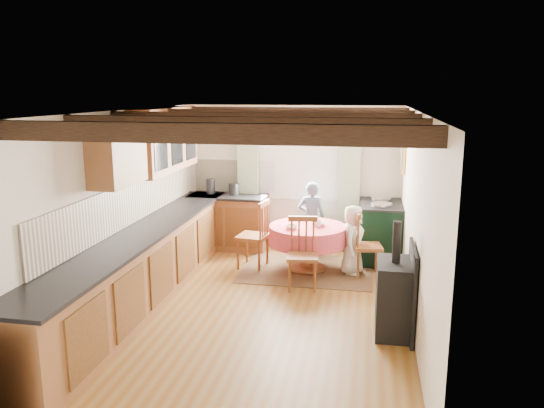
% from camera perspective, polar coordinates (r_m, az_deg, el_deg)
% --- Properties ---
extents(floor, '(3.60, 5.50, 0.00)m').
position_cam_1_polar(floor, '(6.71, -1.25, -11.08)').
color(floor, olive).
rests_on(floor, ground).
extents(ceiling, '(3.60, 5.50, 0.00)m').
position_cam_1_polar(ceiling, '(6.17, -1.36, 9.87)').
color(ceiling, white).
rests_on(ceiling, ground).
extents(wall_back, '(3.60, 0.00, 2.40)m').
position_cam_1_polar(wall_back, '(8.99, 2.24, 2.87)').
color(wall_back, silver).
rests_on(wall_back, ground).
extents(wall_front, '(3.60, 0.00, 2.40)m').
position_cam_1_polar(wall_front, '(3.80, -9.83, -10.35)').
color(wall_front, silver).
rests_on(wall_front, ground).
extents(wall_left, '(0.00, 5.50, 2.40)m').
position_cam_1_polar(wall_left, '(6.92, -16.07, -0.40)').
color(wall_left, silver).
rests_on(wall_left, ground).
extents(wall_right, '(0.00, 5.50, 2.40)m').
position_cam_1_polar(wall_right, '(6.23, 15.14, -1.69)').
color(wall_right, silver).
rests_on(wall_right, ground).
extents(beam_a, '(3.60, 0.16, 0.16)m').
position_cam_1_polar(beam_a, '(4.24, -6.88, 7.55)').
color(beam_a, black).
rests_on(beam_a, ceiling).
extents(beam_b, '(3.60, 0.16, 0.16)m').
position_cam_1_polar(beam_b, '(5.20, -3.61, 8.44)').
color(beam_b, black).
rests_on(beam_b, ceiling).
extents(beam_c, '(3.60, 0.16, 0.16)m').
position_cam_1_polar(beam_c, '(6.17, -1.35, 9.03)').
color(beam_c, black).
rests_on(beam_c, ceiling).
extents(beam_d, '(3.60, 0.16, 0.16)m').
position_cam_1_polar(beam_d, '(7.16, 0.29, 9.45)').
color(beam_d, black).
rests_on(beam_d, ceiling).
extents(beam_e, '(3.60, 0.16, 0.16)m').
position_cam_1_polar(beam_e, '(8.14, 1.54, 9.77)').
color(beam_e, black).
rests_on(beam_e, ceiling).
extents(splash_left, '(0.02, 4.50, 0.55)m').
position_cam_1_polar(splash_left, '(7.17, -14.88, 0.10)').
color(splash_left, beige).
rests_on(splash_left, wall_left).
extents(splash_back, '(1.40, 0.02, 0.55)m').
position_cam_1_polar(splash_back, '(9.17, -3.99, 3.03)').
color(splash_back, beige).
rests_on(splash_back, wall_back).
extents(base_cabinet_left, '(0.60, 5.30, 0.88)m').
position_cam_1_polar(base_cabinet_left, '(6.99, -13.49, -6.59)').
color(base_cabinet_left, brown).
rests_on(base_cabinet_left, floor).
extents(base_cabinet_back, '(1.30, 0.60, 0.88)m').
position_cam_1_polar(base_cabinet_back, '(9.06, -4.66, -1.99)').
color(base_cabinet_back, brown).
rests_on(base_cabinet_back, floor).
extents(worktop_left, '(0.64, 5.30, 0.04)m').
position_cam_1_polar(worktop_left, '(6.85, -13.52, -2.96)').
color(worktop_left, black).
rests_on(worktop_left, base_cabinet_left).
extents(worktop_back, '(1.30, 0.64, 0.04)m').
position_cam_1_polar(worktop_back, '(8.95, -4.75, 0.84)').
color(worktop_back, black).
rests_on(worktop_back, base_cabinet_back).
extents(wall_cabinet_glass, '(0.34, 1.80, 0.90)m').
position_cam_1_polar(wall_cabinet_glass, '(7.82, -11.38, 6.80)').
color(wall_cabinet_glass, brown).
rests_on(wall_cabinet_glass, wall_left).
extents(wall_cabinet_solid, '(0.34, 0.90, 0.70)m').
position_cam_1_polar(wall_cabinet_solid, '(6.46, -16.25, 5.04)').
color(wall_cabinet_solid, brown).
rests_on(wall_cabinet_solid, wall_left).
extents(window_frame, '(1.34, 0.03, 1.54)m').
position_cam_1_polar(window_frame, '(8.91, 2.88, 5.38)').
color(window_frame, white).
rests_on(window_frame, wall_back).
extents(window_pane, '(1.20, 0.01, 1.40)m').
position_cam_1_polar(window_pane, '(8.91, 2.89, 5.38)').
color(window_pane, white).
rests_on(window_pane, wall_back).
extents(curtain_left, '(0.35, 0.10, 2.10)m').
position_cam_1_polar(curtain_left, '(9.05, -2.57, 2.28)').
color(curtain_left, '#A7B98E').
rests_on(curtain_left, wall_back).
extents(curtain_right, '(0.35, 0.10, 2.10)m').
position_cam_1_polar(curtain_right, '(8.83, 8.26, 1.93)').
color(curtain_right, '#A7B98E').
rests_on(curtain_right, wall_back).
extents(curtain_rod, '(2.00, 0.03, 0.03)m').
position_cam_1_polar(curtain_rod, '(8.77, 2.85, 9.21)').
color(curtain_rod, black).
rests_on(curtain_rod, wall_back).
extents(wall_picture, '(0.04, 0.50, 0.60)m').
position_cam_1_polar(wall_picture, '(8.41, 13.90, 5.33)').
color(wall_picture, gold).
rests_on(wall_picture, wall_right).
extents(wall_plate, '(0.30, 0.02, 0.30)m').
position_cam_1_polar(wall_plate, '(8.81, 9.05, 5.82)').
color(wall_plate, silver).
rests_on(wall_plate, wall_back).
extents(rug, '(1.92, 1.49, 0.01)m').
position_cam_1_polar(rug, '(8.05, 3.79, -7.04)').
color(rug, '#493723').
rests_on(rug, floor).
extents(dining_table, '(1.14, 1.14, 0.69)m').
position_cam_1_polar(dining_table, '(7.94, 3.82, -4.74)').
color(dining_table, '#D55B67').
rests_on(dining_table, floor).
extents(chair_near, '(0.47, 0.49, 0.97)m').
position_cam_1_polar(chair_near, '(7.18, 3.28, -5.38)').
color(chair_near, brown).
rests_on(chair_near, floor).
extents(chair_left, '(0.53, 0.51, 1.04)m').
position_cam_1_polar(chair_left, '(8.03, -2.09, -3.23)').
color(chair_left, brown).
rests_on(chair_left, floor).
extents(chair_right, '(0.49, 0.47, 0.95)m').
position_cam_1_polar(chair_right, '(7.79, 10.24, -4.24)').
color(chair_right, brown).
rests_on(chair_right, floor).
extents(aga_range, '(0.66, 1.02, 0.94)m').
position_cam_1_polar(aga_range, '(8.55, 11.50, -2.86)').
color(aga_range, black).
rests_on(aga_range, floor).
extents(cast_iron_stove, '(0.38, 0.64, 1.28)m').
position_cam_1_polar(cast_iron_stove, '(5.99, 13.03, -7.75)').
color(cast_iron_stove, black).
rests_on(cast_iron_stove, floor).
extents(child_far, '(0.44, 0.29, 1.21)m').
position_cam_1_polar(child_far, '(8.66, 4.25, -1.54)').
color(child_far, '#405A68').
rests_on(child_far, floor).
extents(child_right, '(0.42, 0.55, 1.02)m').
position_cam_1_polar(child_right, '(7.83, 8.65, -3.82)').
color(child_right, silver).
rests_on(child_right, floor).
extents(bowl_a, '(0.31, 0.31, 0.05)m').
position_cam_1_polar(bowl_a, '(7.87, 4.99, -2.11)').
color(bowl_a, silver).
rests_on(bowl_a, dining_table).
extents(bowl_b, '(0.19, 0.19, 0.05)m').
position_cam_1_polar(bowl_b, '(7.65, 2.09, -2.50)').
color(bowl_b, silver).
rests_on(bowl_b, dining_table).
extents(cup, '(0.15, 0.15, 0.10)m').
position_cam_1_polar(cup, '(7.78, 4.93, -2.12)').
color(cup, silver).
rests_on(cup, dining_table).
extents(canister_tall, '(0.15, 0.15, 0.26)m').
position_cam_1_polar(canister_tall, '(9.07, -6.59, 1.90)').
color(canister_tall, '#262628').
rests_on(canister_tall, worktop_back).
extents(canister_wide, '(0.17, 0.17, 0.19)m').
position_cam_1_polar(canister_wide, '(8.94, -4.11, 1.60)').
color(canister_wide, '#262628').
rests_on(canister_wide, worktop_back).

